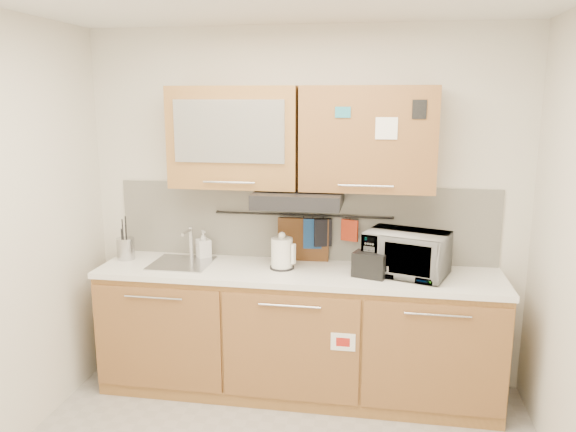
% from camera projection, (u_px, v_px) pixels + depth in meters
% --- Properties ---
extents(wall_back, '(3.20, 0.00, 3.20)m').
position_uv_depth(wall_back, '(304.00, 208.00, 4.14)').
color(wall_back, silver).
rests_on(wall_back, ground).
extents(base_cabinet, '(2.80, 0.64, 0.88)m').
position_uv_depth(base_cabinet, '(297.00, 339.00, 4.03)').
color(base_cabinet, '#A4703A').
rests_on(base_cabinet, floor).
extents(countertop, '(2.82, 0.62, 0.04)m').
position_uv_depth(countertop, '(297.00, 273.00, 3.92)').
color(countertop, white).
rests_on(countertop, base_cabinet).
extents(backsplash, '(2.80, 0.02, 0.56)m').
position_uv_depth(backsplash, '(303.00, 222.00, 4.15)').
color(backsplash, silver).
rests_on(backsplash, countertop).
extents(upper_cabinets, '(1.82, 0.37, 0.70)m').
position_uv_depth(upper_cabinets, '(300.00, 138.00, 3.86)').
color(upper_cabinets, '#A4703A').
rests_on(upper_cabinets, wall_back).
extents(range_hood, '(0.60, 0.46, 0.10)m').
position_uv_depth(range_hood, '(299.00, 198.00, 3.87)').
color(range_hood, black).
rests_on(range_hood, upper_cabinets).
extents(sink, '(0.42, 0.40, 0.26)m').
position_uv_depth(sink, '(182.00, 263.00, 4.07)').
color(sink, silver).
rests_on(sink, countertop).
extents(utensil_rail, '(1.30, 0.02, 0.02)m').
position_uv_depth(utensil_rail, '(303.00, 215.00, 4.10)').
color(utensil_rail, black).
rests_on(utensil_rail, backsplash).
extents(utensil_crock, '(0.14, 0.14, 0.32)m').
position_uv_depth(utensil_crock, '(126.00, 248.00, 4.17)').
color(utensil_crock, '#AEAEB2').
rests_on(utensil_crock, countertop).
extents(kettle, '(0.20, 0.20, 0.27)m').
position_uv_depth(kettle, '(282.00, 254.00, 3.94)').
color(kettle, white).
rests_on(kettle, countertop).
extents(toaster, '(0.25, 0.19, 0.17)m').
position_uv_depth(toaster, '(370.00, 264.00, 3.76)').
color(toaster, black).
rests_on(toaster, countertop).
extents(microwave, '(0.62, 0.51, 0.30)m').
position_uv_depth(microwave, '(407.00, 253.00, 3.80)').
color(microwave, '#999999').
rests_on(microwave, countertop).
extents(soap_bottle, '(0.13, 0.13, 0.21)m').
position_uv_depth(soap_bottle, '(204.00, 244.00, 4.20)').
color(soap_bottle, '#999999').
rests_on(soap_bottle, countertop).
extents(cutting_board, '(0.37, 0.04, 0.46)m').
position_uv_depth(cutting_board, '(303.00, 249.00, 4.14)').
color(cutting_board, brown).
rests_on(cutting_board, utensil_rail).
extents(oven_mitt, '(0.14, 0.05, 0.22)m').
position_uv_depth(oven_mitt, '(313.00, 233.00, 4.10)').
color(oven_mitt, navy).
rests_on(oven_mitt, utensil_rail).
extents(dark_pouch, '(0.13, 0.08, 0.20)m').
position_uv_depth(dark_pouch, '(323.00, 233.00, 4.09)').
color(dark_pouch, black).
rests_on(dark_pouch, utensil_rail).
extents(pot_holder, '(0.13, 0.06, 0.16)m').
position_uv_depth(pot_holder, '(350.00, 230.00, 4.05)').
color(pot_holder, '#B73218').
rests_on(pot_holder, utensil_rail).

